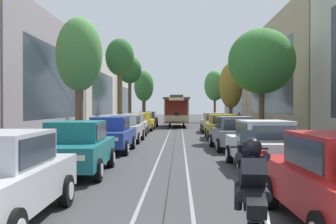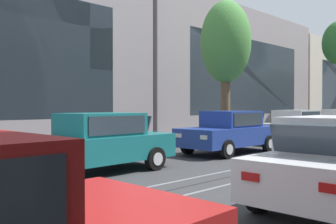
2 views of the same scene
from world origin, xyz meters
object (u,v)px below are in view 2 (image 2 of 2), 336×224
object	(u,v)px
street_tree_kerb_left_second	(226,44)
parked_car_blue_mid_left	(230,132)
parked_car_teal_second_left	(97,142)
parked_car_silver_fourth_left	(295,126)

from	to	relation	value
street_tree_kerb_left_second	parked_car_blue_mid_left	bearing A→B (deg)	-50.49
parked_car_blue_mid_left	street_tree_kerb_left_second	size ratio (longest dim) A/B	0.66
street_tree_kerb_left_second	parked_car_teal_second_left	bearing A→B (deg)	-76.53
parked_car_teal_second_left	street_tree_kerb_left_second	bearing A→B (deg)	103.47
parked_car_silver_fourth_left	parked_car_blue_mid_left	bearing A→B (deg)	-89.74
parked_car_blue_mid_left	street_tree_kerb_left_second	bearing A→B (deg)	129.51
parked_car_blue_mid_left	street_tree_kerb_left_second	world-z (taller)	street_tree_kerb_left_second
parked_car_blue_mid_left	parked_car_silver_fourth_left	xyz separation A→B (m)	(-0.02, 5.28, 0.00)
parked_car_teal_second_left	parked_car_blue_mid_left	world-z (taller)	same
parked_car_silver_fourth_left	street_tree_kerb_left_second	bearing A→B (deg)	-124.74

